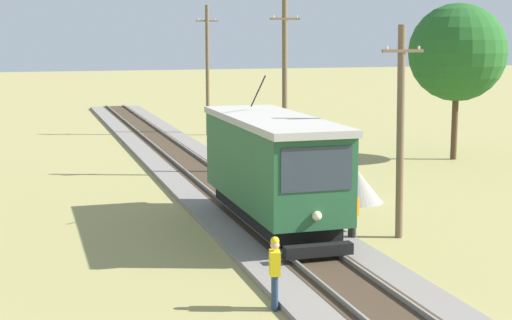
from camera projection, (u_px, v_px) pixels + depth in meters
red_tram at (272, 166)px, 25.36m from camera, size 2.60×8.54×4.79m
utility_pole_near_tram at (400, 130)px, 24.52m from camera, size 1.40×0.46×6.76m
utility_pole_mid at (285, 86)px, 35.10m from camera, size 1.40×0.42×8.10m
utility_pole_far at (208, 69)px, 49.49m from camera, size 1.40×0.26×8.25m
gravel_pile at (357, 186)px, 30.12m from camera, size 2.04×2.04×1.27m
track_worker at (275, 270)px, 18.29m from camera, size 0.31×0.42×1.78m
second_worker at (352, 212)px, 24.22m from camera, size 0.36×0.44×1.78m
tree_right_near at (458, 53)px, 39.60m from camera, size 4.99×4.99×8.02m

